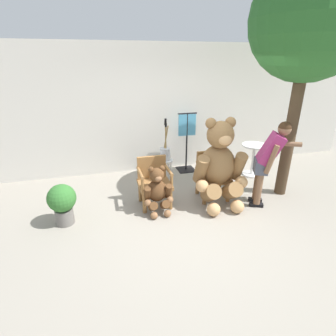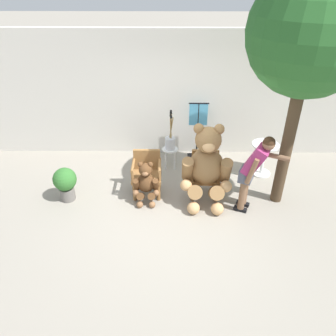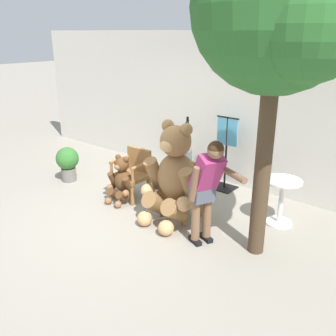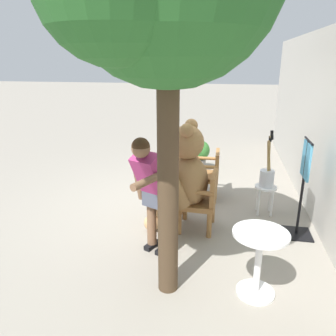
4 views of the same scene
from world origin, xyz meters
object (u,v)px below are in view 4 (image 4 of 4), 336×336
(teddy_bear_small, at_px, (190,175))
(white_stool, at_px, (265,192))
(round_side_table, at_px, (259,256))
(person_visitor, at_px, (151,186))
(potted_plant, at_px, (200,153))
(clothing_display_stand, at_px, (303,187))
(wooden_chair_right, at_px, (201,199))
(wooden_chair_left, at_px, (207,173))
(teddy_bear_large, at_px, (183,177))
(brush_bucket, at_px, (267,176))

(teddy_bear_small, relative_size, white_stool, 1.81)
(round_side_table, bearing_deg, person_visitor, -113.37)
(potted_plant, xyz_separation_m, clothing_display_stand, (2.57, 1.61, 0.32))
(wooden_chair_right, distance_m, clothing_display_stand, 1.37)
(wooden_chair_left, bearing_deg, teddy_bear_small, -89.67)
(wooden_chair_left, height_order, white_stool, wooden_chair_left)
(teddy_bear_large, relative_size, brush_bucket, 1.76)
(white_stool, distance_m, brush_bucket, 0.28)
(wooden_chair_left, distance_m, brush_bucket, 1.06)
(wooden_chair_right, height_order, person_visitor, person_visitor)
(person_visitor, bearing_deg, white_stool, 134.17)
(teddy_bear_large, distance_m, brush_bucket, 1.39)
(potted_plant, bearing_deg, teddy_bear_small, -0.77)
(teddy_bear_large, distance_m, clothing_display_stand, 1.61)
(wooden_chair_right, distance_m, potted_plant, 2.65)
(person_visitor, bearing_deg, brush_bucket, 134.13)
(potted_plant, height_order, clothing_display_stand, clothing_display_stand)
(white_stool, bearing_deg, brush_bucket, 16.83)
(clothing_display_stand, bearing_deg, wooden_chair_left, -128.09)
(potted_plant, bearing_deg, wooden_chair_right, 5.76)
(wooden_chair_right, distance_m, brush_bucket, 1.18)
(person_visitor, relative_size, clothing_display_stand, 1.13)
(white_stool, xyz_separation_m, brush_bucket, (0.00, 0.00, 0.28))
(clothing_display_stand, bearing_deg, brush_bucket, -147.11)
(person_visitor, height_order, potted_plant, person_visitor)
(teddy_bear_large, bearing_deg, wooden_chair_left, 166.57)
(teddy_bear_small, xyz_separation_m, brush_bucket, (0.44, 1.24, 0.23))
(person_visitor, relative_size, white_stool, 3.34)
(round_side_table, bearing_deg, brush_bucket, 172.63)
(white_stool, bearing_deg, round_side_table, -7.35)
(brush_bucket, distance_m, clothing_display_stand, 0.73)
(teddy_bear_small, height_order, round_side_table, teddy_bear_small)
(wooden_chair_left, bearing_deg, person_visitor, -15.89)
(wooden_chair_right, xyz_separation_m, white_stool, (-0.68, 0.95, -0.11))
(wooden_chair_left, xyz_separation_m, potted_plant, (-1.52, -0.27, -0.07))
(teddy_bear_large, xyz_separation_m, white_stool, (-0.67, 1.22, -0.41))
(round_side_table, bearing_deg, white_stool, 172.65)
(white_stool, relative_size, clothing_display_stand, 0.34)
(wooden_chair_right, xyz_separation_m, round_side_table, (1.30, 0.69, -0.01))
(person_visitor, relative_size, potted_plant, 2.26)
(round_side_table, bearing_deg, clothing_display_stand, 154.58)
(teddy_bear_large, bearing_deg, potted_plant, -180.00)
(teddy_bear_large, distance_m, teddy_bear_small, 1.17)
(wooden_chair_left, distance_m, white_stool, 1.05)
(brush_bucket, relative_size, round_side_table, 1.23)
(wooden_chair_left, height_order, round_side_table, wooden_chair_left)
(wooden_chair_right, height_order, teddy_bear_small, wooden_chair_right)
(wooden_chair_left, relative_size, brush_bucket, 0.97)
(white_stool, bearing_deg, potted_plant, -148.21)
(teddy_bear_large, bearing_deg, white_stool, 118.87)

